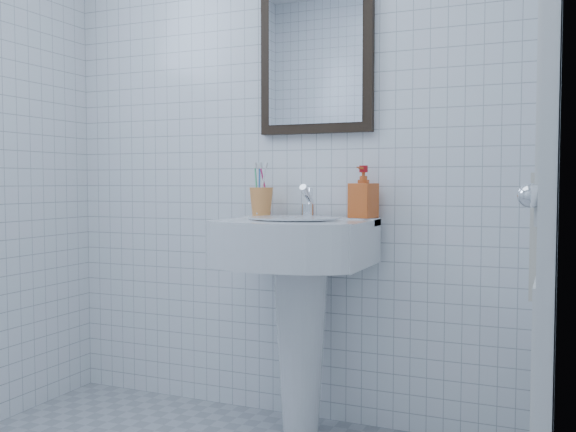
% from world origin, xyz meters
% --- Properties ---
extents(wall_back, '(2.20, 0.02, 2.50)m').
position_xyz_m(wall_back, '(0.00, 1.20, 1.25)').
color(wall_back, white).
rests_on(wall_back, ground).
extents(wall_right, '(0.02, 2.40, 2.50)m').
position_xyz_m(wall_right, '(1.10, 0.00, 1.25)').
color(wall_right, white).
rests_on(wall_right, ground).
extents(washbasin, '(0.58, 0.43, 0.90)m').
position_xyz_m(washbasin, '(0.14, 0.99, 0.60)').
color(washbasin, white).
rests_on(washbasin, ground).
extents(faucet, '(0.06, 0.12, 0.14)m').
position_xyz_m(faucet, '(0.14, 1.09, 0.94)').
color(faucet, white).
rests_on(faucet, washbasin).
extents(toothbrush_cup, '(0.12, 0.12, 0.12)m').
position_xyz_m(toothbrush_cup, '(-0.08, 1.10, 0.95)').
color(toothbrush_cup, '#EE8F44').
rests_on(toothbrush_cup, washbasin).
extents(soap_dispenser, '(0.12, 0.12, 0.21)m').
position_xyz_m(soap_dispenser, '(0.37, 1.12, 0.99)').
color(soap_dispenser, '#CD4F14').
rests_on(soap_dispenser, washbasin).
extents(wall_mirror, '(0.50, 0.04, 0.62)m').
position_xyz_m(wall_mirror, '(0.14, 1.18, 1.55)').
color(wall_mirror, black).
rests_on(wall_mirror, wall_back).
extents(bathroom_door, '(0.04, 0.80, 2.00)m').
position_xyz_m(bathroom_door, '(1.08, 0.55, 1.00)').
color(bathroom_door, white).
rests_on(bathroom_door, ground).
extents(towel_ring, '(0.01, 0.18, 0.18)m').
position_xyz_m(towel_ring, '(1.06, 0.70, 1.05)').
color(towel_ring, white).
rests_on(towel_ring, wall_right).
extents(hand_towel, '(0.03, 0.16, 0.38)m').
position_xyz_m(hand_towel, '(1.04, 0.70, 0.87)').
color(hand_towel, silver).
rests_on(hand_towel, towel_ring).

